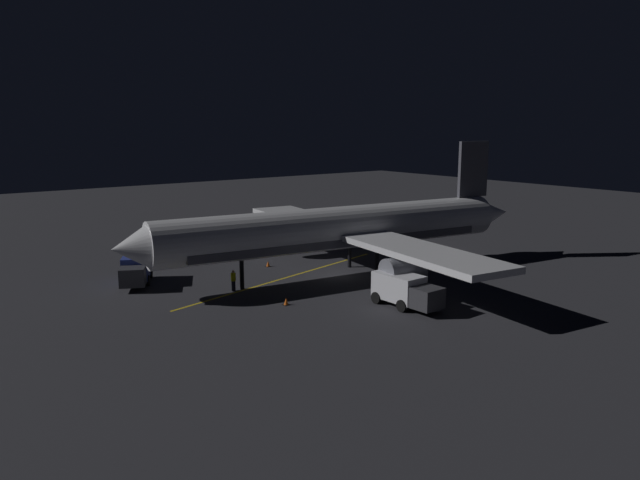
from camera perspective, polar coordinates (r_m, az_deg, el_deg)
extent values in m
cube|color=#2D2D32|center=(53.56, 1.70, -3.54)|extent=(180.00, 180.00, 0.20)
cube|color=gold|center=(52.96, -3.20, -3.60)|extent=(6.19, 24.57, 0.01)
cylinder|color=white|center=(52.63, 1.73, 1.15)|extent=(8.54, 33.56, 3.78)
cube|color=#4C4C56|center=(52.81, 1.72, 0.04)|extent=(7.63, 28.58, 0.68)
cone|color=white|center=(46.22, -17.59, -0.73)|extent=(4.10, 3.53, 3.70)
cone|color=white|center=(63.95, 16.02, 2.48)|extent=(4.02, 4.98, 3.40)
cube|color=#4C4C56|center=(61.57, 14.46, 6.59)|extent=(0.87, 3.61, 5.50)
cube|color=white|center=(45.83, 9.80, -1.19)|extent=(16.23, 7.01, 0.50)
cylinder|color=slate|center=(46.02, 7.96, -2.88)|extent=(2.54, 3.47, 2.10)
cube|color=white|center=(61.91, -1.59, 2.10)|extent=(16.23, 7.01, 0.50)
cylinder|color=slate|center=(60.91, -2.24, 0.62)|extent=(2.54, 3.47, 2.10)
cylinder|color=black|center=(49.29, -7.50, -3.32)|extent=(0.41, 0.41, 2.45)
cylinder|color=black|center=(52.80, 5.46, -2.31)|extent=(0.41, 0.41, 2.45)
cylinder|color=black|center=(56.49, 2.85, -1.40)|extent=(0.41, 0.41, 2.45)
cube|color=navy|center=(53.30, -17.18, -2.42)|extent=(4.23, 3.54, 1.95)
cube|color=#38383D|center=(50.71, -17.51, -3.37)|extent=(2.51, 2.59, 1.50)
cylinder|color=black|center=(52.29, -17.28, -3.77)|extent=(1.85, 2.47, 0.90)
cylinder|color=black|center=(54.77, -16.98, -3.10)|extent=(1.85, 2.47, 0.90)
cube|color=silver|center=(44.94, 7.55, -4.45)|extent=(3.82, 2.18, 1.97)
cube|color=#38383D|center=(43.21, 10.22, -5.48)|extent=(1.84, 2.03, 1.50)
cylinder|color=black|center=(44.35, 8.75, -6.01)|extent=(0.95, 2.33, 0.90)
cylinder|color=black|center=(46.10, 6.32, -5.30)|extent=(0.95, 2.33, 0.90)
cylinder|color=black|center=(49.07, -8.29, -4.37)|extent=(0.32, 0.32, 0.85)
cylinder|color=yellow|center=(48.87, -8.31, -3.52)|extent=(0.40, 0.40, 0.65)
sphere|color=tan|center=(48.77, -8.33, -3.02)|extent=(0.24, 0.24, 0.24)
cone|color=#EA590F|center=(44.97, -3.27, -5.90)|extent=(0.36, 0.36, 0.55)
cube|color=black|center=(45.04, -3.27, -6.21)|extent=(0.50, 0.50, 0.03)
cone|color=#EA590F|center=(57.08, -5.00, -2.28)|extent=(0.36, 0.36, 0.55)
cube|color=black|center=(57.14, -4.99, -2.53)|extent=(0.50, 0.50, 0.03)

